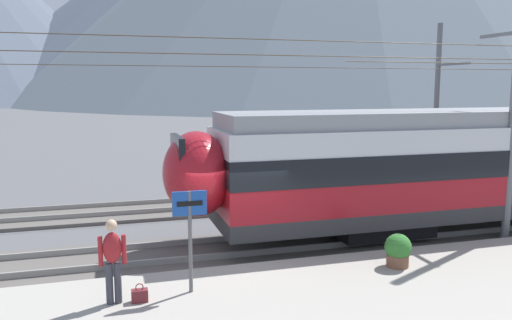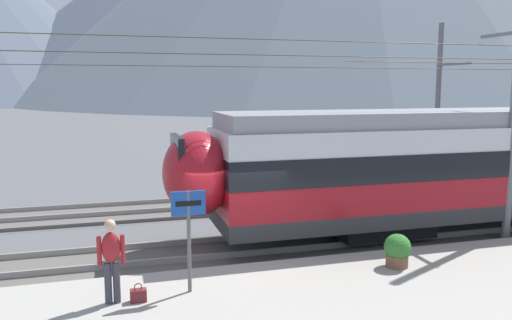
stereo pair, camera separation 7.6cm
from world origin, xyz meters
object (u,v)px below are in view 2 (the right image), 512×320
object	(u,v)px
catenary_mast_far_side	(440,101)
platform_sign	(189,218)
passenger_walking	(111,257)
potted_plant_platform_edge	(397,249)
handbag_beside_passenger	(138,295)

from	to	relation	value
catenary_mast_far_side	platform_sign	bearing A→B (deg)	-141.92
passenger_walking	potted_plant_platform_edge	world-z (taller)	passenger_walking
passenger_walking	potted_plant_platform_edge	size ratio (longest dim) A/B	2.14
potted_plant_platform_edge	platform_sign	bearing A→B (deg)	-178.62
catenary_mast_far_side	handbag_beside_passenger	world-z (taller)	catenary_mast_far_side
catenary_mast_far_side	handbag_beside_passenger	bearing A→B (deg)	-143.47
handbag_beside_passenger	potted_plant_platform_edge	distance (m)	6.00
catenary_mast_far_side	passenger_walking	size ratio (longest dim) A/B	29.18
platform_sign	passenger_walking	size ratio (longest dim) A/B	1.26
potted_plant_platform_edge	catenary_mast_far_side	bearing A→B (deg)	50.89
passenger_walking	platform_sign	bearing A→B (deg)	5.23
platform_sign	handbag_beside_passenger	size ratio (longest dim) A/B	5.59
catenary_mast_far_side	platform_sign	distance (m)	17.02
catenary_mast_far_side	passenger_walking	world-z (taller)	catenary_mast_far_side
catenary_mast_far_side	handbag_beside_passenger	distance (m)	18.20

